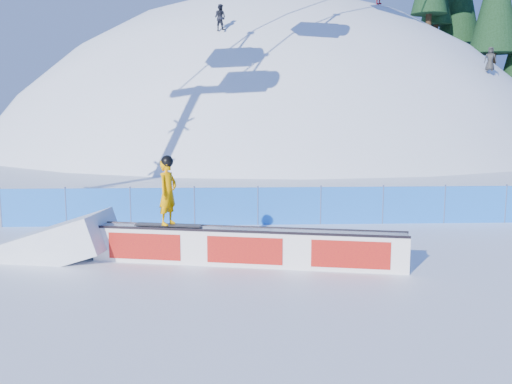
{
  "coord_description": "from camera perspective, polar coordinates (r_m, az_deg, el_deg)",
  "views": [
    {
      "loc": [
        -3.8,
        -13.23,
        3.75
      ],
      "look_at": [
        -3.17,
        1.79,
        1.47
      ],
      "focal_mm": 40.0,
      "sensor_mm": 36.0,
      "label": 1
    }
  ],
  "objects": [
    {
      "name": "distant_skiers",
      "position": [
        44.57,
        6.75,
        17.98
      ],
      "size": [
        19.6,
        11.64,
        8.83
      ],
      "color": "black",
      "rests_on": "ground"
    },
    {
      "name": "snow_hill",
      "position": [
        59.48,
        1.47,
        -12.81
      ],
      "size": [
        64.0,
        64.0,
        64.0
      ],
      "color": "white",
      "rests_on": "ground"
    },
    {
      "name": "ground",
      "position": [
        14.27,
        13.24,
        -6.84
      ],
      "size": [
        160.0,
        160.0,
        0.0
      ],
      "primitive_type": "plane",
      "color": "white",
      "rests_on": "ground"
    },
    {
      "name": "safety_fence",
      "position": [
        18.41,
        9.56,
        -1.33
      ],
      "size": [
        22.05,
        0.05,
        1.3
      ],
      "color": "blue",
      "rests_on": "ground"
    },
    {
      "name": "treeline",
      "position": [
        60.44,
        24.2,
        14.13
      ],
      "size": [
        23.01,
        11.74,
        21.98
      ],
      "color": "#2F1F13",
      "rests_on": "ground"
    },
    {
      "name": "snowboarder",
      "position": [
        13.71,
        -8.81,
        0.06
      ],
      "size": [
        1.65,
        0.68,
        1.69
      ],
      "rotation": [
        0.0,
        0.0,
        1.06
      ],
      "color": "black",
      "rests_on": "rail_box"
    },
    {
      "name": "snow_ramp",
      "position": [
        15.13,
        -18.81,
        -6.19
      ],
      "size": [
        2.88,
        2.11,
        1.63
      ],
      "primitive_type": null,
      "rotation": [
        0.0,
        -0.31,
        -0.2
      ],
      "color": "white",
      "rests_on": "ground"
    },
    {
      "name": "rail_box",
      "position": [
        13.52,
        -0.98,
        -5.52
      ],
      "size": [
        7.44,
        1.97,
        0.9
      ],
      "rotation": [
        0.0,
        0.0,
        -0.2
      ],
      "color": "white",
      "rests_on": "ground"
    }
  ]
}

